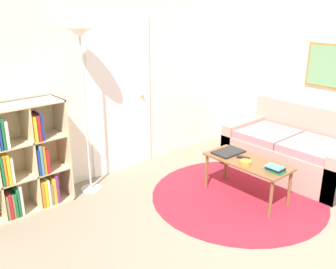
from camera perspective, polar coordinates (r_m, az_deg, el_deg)
wall_back at (r=4.71m, az=-8.92°, el=9.05°), size 7.38×0.11×2.60m
wall_right at (r=5.41m, az=20.09°, el=9.60°), size 0.08×5.66×2.60m
rug at (r=4.47m, az=10.62°, el=-9.15°), size 1.99×1.99×0.01m
bookshelf at (r=4.16m, az=-23.25°, el=-4.36°), size 1.14×0.34×1.16m
floor_lamp at (r=4.16m, az=-13.10°, el=11.60°), size 0.29×0.29×1.88m
couch at (r=5.19m, az=18.75°, el=-2.38°), size 0.93×1.63×0.85m
coffee_table at (r=4.31m, az=11.97°, el=-4.56°), size 0.43×0.98×0.45m
laptop at (r=4.46m, az=9.20°, el=-2.65°), size 0.36×0.26×0.02m
bowl at (r=4.16m, az=11.73°, el=-4.26°), size 0.13×0.13×0.05m
book_stack_on_table at (r=4.08m, az=16.05°, el=-5.06°), size 0.13×0.19×0.06m
remote at (r=4.33m, az=11.39°, el=-3.48°), size 0.09×0.15×0.02m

